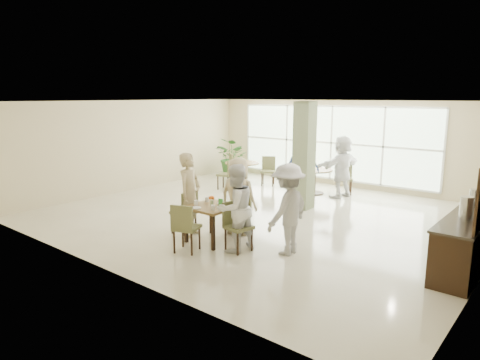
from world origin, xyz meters
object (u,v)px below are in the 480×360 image
Objects in this scene: adult_b at (342,167)px; adult_a at (302,169)px; adult_standing at (299,157)px; teen_left at (190,194)px; teen_right at (235,208)px; teen_standing at (288,209)px; round_table_right at (314,175)px; round_table_left at (242,167)px; main_table at (212,211)px; teen_far at (238,196)px; potted_plant at (233,157)px.

adult_a is at bearing -30.86° from adult_b.
adult_b is at bearing 179.54° from adult_standing.
teen_right is (1.37, -0.14, -0.04)m from teen_left.
teen_standing is 1.01× the size of adult_a.
teen_right is at bearing -109.47° from teen_left.
adult_standing is (-1.08, 0.90, 0.35)m from round_table_right.
round_table_left is at bearing -134.09° from teen_standing.
round_table_right is 5.47m from teen_right.
teen_far reaches higher than main_table.
adult_a is at bearing -87.30° from round_table_right.
adult_b is at bearing -165.28° from teen_right.
adult_standing reaches higher than teen_left.
main_table is at bearing -57.26° from round_table_left.
teen_standing is (1.47, -0.33, 0.03)m from teen_far.
teen_standing is 0.93× the size of adult_standing.
teen_far is at bearing -133.48° from teen_right.
teen_standing reaches higher than teen_right.
adult_standing is at bearing -148.93° from teen_right.
teen_left reaches higher than potted_plant.
adult_a is (3.76, -1.40, 0.15)m from potted_plant.
adult_b reaches higher than potted_plant.
teen_standing is at bearing -43.63° from round_table_left.
round_table_left is 1.53m from potted_plant.
adult_a reaches higher than potted_plant.
round_table_left is at bearing -132.20° from teen_right.
potted_plant is 6.72m from teen_far.
potted_plant is 0.84× the size of teen_right.
round_table_right is 3.78m from potted_plant.
round_table_left is at bearing -65.09° from teen_far.
teen_right is (5.01, -5.93, 0.13)m from potted_plant.
potted_plant is at bearing -129.60° from teen_right.
round_table_left is at bearing -172.43° from round_table_right.
adult_standing reaches higher than teen_right.
main_table is 6.31m from adult_standing.
teen_right is at bearing -76.38° from round_table_right.
round_table_right is 5.26m from teen_standing.
teen_far is (0.09, 0.72, 0.18)m from main_table.
potted_plant is 0.78× the size of adult_b.
teen_right is at bearing 113.37° from teen_far.
adult_a reaches higher than main_table.
round_table_left is (-3.12, 4.85, -0.07)m from main_table.
round_table_left is 0.67× the size of teen_right.
round_table_left is at bearing -70.01° from adult_b.
adult_b is (0.94, 5.23, 0.02)m from teen_left.
potted_plant is at bearing 126.52° from main_table.
teen_left is 4.39m from adult_a.
round_table_right is at bearing 163.09° from adult_standing.
teen_standing reaches higher than adult_a.
main_table is at bearing -105.43° from teen_left.
adult_b is at bearing 36.91° from adult_a.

